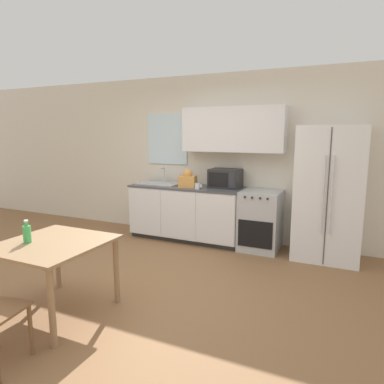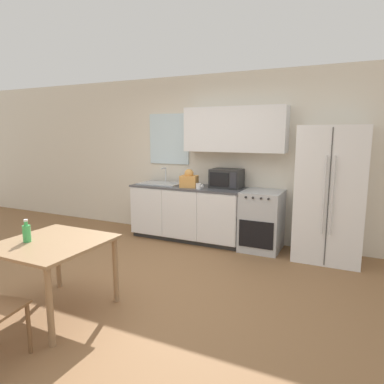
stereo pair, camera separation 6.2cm
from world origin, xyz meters
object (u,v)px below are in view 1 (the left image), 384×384
Objects in this scene: oven_range at (261,220)px; refrigerator at (329,194)px; microwave at (225,178)px; dining_table at (53,252)px; coffee_mug at (198,186)px; drink_bottle at (27,233)px.

refrigerator reaches higher than oven_range.
microwave is at bearing 170.34° from oven_range.
microwave is at bearing 75.15° from dining_table.
coffee_mug is 2.57m from dining_table.
microwave is 4.17× the size of coffee_mug.
microwave is at bearing 42.92° from coffee_mug.
microwave reaches higher than oven_range.
coffee_mug reaches higher than oven_range.
dining_table is 4.42× the size of drink_bottle.
oven_range is at bearing -9.66° from microwave.
oven_range is 0.86m from microwave.
coffee_mug is 0.12× the size of dining_table.
dining_table is at bearing -116.57° from oven_range.
coffee_mug reaches higher than drink_bottle.
oven_range is 1.87× the size of microwave.
oven_range is 3.26m from drink_bottle.
drink_bottle is at bearing -107.99° from microwave.
coffee_mug is at bearing -137.08° from microwave.
dining_table is (-1.36, -2.72, 0.17)m from oven_range.
oven_range is at bearing 12.48° from coffee_mug.
oven_range is 0.93× the size of dining_table.
microwave is at bearing 175.65° from refrigerator.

